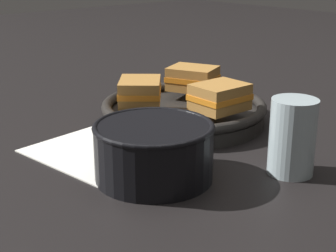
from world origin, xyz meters
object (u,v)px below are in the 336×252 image
soup_bowl (154,148)px  skillet (184,111)px  sandwich_near_left (193,78)px  sandwich_near_right (140,92)px  spoon (113,153)px  sandwich_far_left (220,97)px  drinking_glass (292,137)px

soup_bowl → skillet: 0.26m
skillet → sandwich_near_left: (-0.05, 0.07, 0.04)m
skillet → sandwich_near_right: sandwich_near_right is taller
spoon → sandwich_far_left: bearing=114.5°
spoon → sandwich_near_left: 0.30m
soup_bowl → sandwich_near_right: bearing=146.2°
sandwich_near_left → sandwich_near_right: bearing=-85.1°
sandwich_near_right → drinking_glass: drinking_glass is taller
sandwich_near_left → sandwich_near_right: (0.01, -0.14, 0.00)m
sandwich_near_right → sandwich_far_left: bearing=34.9°
sandwich_near_left → drinking_glass: size_ratio=1.03×
soup_bowl → spoon: soup_bowl is taller
sandwich_far_left → drinking_glass: drinking_glass is taller
spoon → skillet: size_ratio=0.51×
sandwich_near_left → sandwich_far_left: (0.13, -0.06, 0.00)m
spoon → skillet: bearing=137.2°
drinking_glass → sandwich_near_left: bearing=160.4°
skillet → sandwich_far_left: 0.09m
spoon → sandwich_near_right: (-0.09, 0.13, 0.06)m
soup_bowl → spoon: size_ratio=1.08×
sandwich_near_left → sandwich_far_left: size_ratio=1.21×
soup_bowl → drinking_glass: size_ratio=1.52×
spoon → skillet: 0.21m
sandwich_far_left → drinking_glass: (0.19, -0.05, -0.01)m
soup_bowl → sandwich_near_right: 0.23m
sandwich_near_right → drinking_glass: size_ratio=1.06×
sandwich_near_right → sandwich_near_left: bearing=94.9°
sandwich_far_left → sandwich_near_left: bearing=154.9°
soup_bowl → sandwich_near_left: (-0.20, 0.27, 0.02)m
soup_bowl → skillet: bearing=127.4°
soup_bowl → drinking_glass: (0.12, 0.16, 0.01)m
soup_bowl → sandwich_near_right: (-0.19, 0.13, 0.02)m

